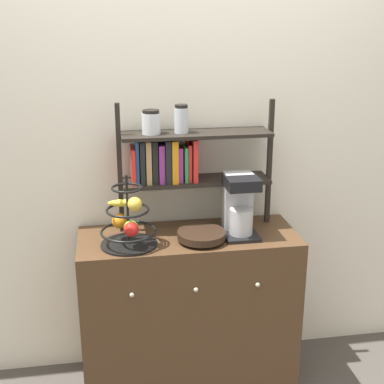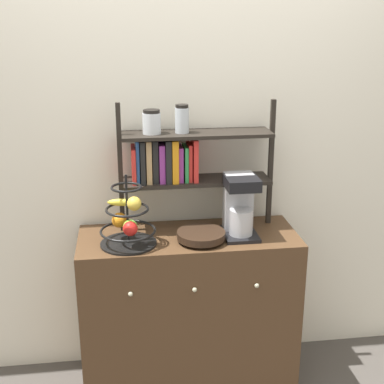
% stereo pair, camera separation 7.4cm
% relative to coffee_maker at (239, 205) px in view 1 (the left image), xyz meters
% --- Properties ---
extents(wall_back, '(7.00, 0.05, 2.60)m').
position_rel_coffee_maker_xyz_m(wall_back, '(-0.26, 0.28, 0.27)').
color(wall_back, silver).
rests_on(wall_back, ground_plane).
extents(sideboard, '(1.13, 0.46, 0.87)m').
position_rel_coffee_maker_xyz_m(sideboard, '(-0.26, 0.02, -0.60)').
color(sideboard, '#4C331E').
rests_on(sideboard, ground_plane).
extents(coffee_maker, '(0.17, 0.22, 0.32)m').
position_rel_coffee_maker_xyz_m(coffee_maker, '(0.00, 0.00, 0.00)').
color(coffee_maker, black).
rests_on(coffee_maker, sideboard).
extents(fruit_stand, '(0.28, 0.28, 0.36)m').
position_rel_coffee_maker_xyz_m(fruit_stand, '(-0.57, -0.06, -0.04)').
color(fruit_stand, black).
rests_on(fruit_stand, sideboard).
extents(wooden_bowl, '(0.24, 0.24, 0.05)m').
position_rel_coffee_maker_xyz_m(wooden_bowl, '(-0.21, -0.07, -0.13)').
color(wooden_bowl, black).
rests_on(wooden_bowl, sideboard).
extents(shelf_hutch, '(0.81, 0.20, 0.67)m').
position_rel_coffee_maker_xyz_m(shelf_hutch, '(-0.31, 0.14, 0.23)').
color(shelf_hutch, black).
rests_on(shelf_hutch, sideboard).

